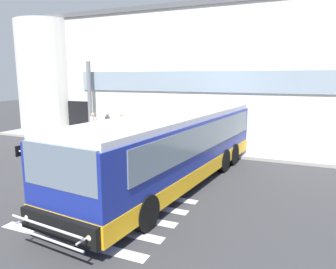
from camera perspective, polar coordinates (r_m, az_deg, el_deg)
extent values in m
cube|color=#353538|center=(14.43, -7.84, -6.18)|extent=(80.00, 90.00, 0.02)
cube|color=silver|center=(8.80, -17.34, -17.65)|extent=(4.40, 0.36, 0.01)
cube|color=silver|center=(9.42, -13.66, -15.53)|extent=(4.40, 0.36, 0.01)
cube|color=silver|center=(10.08, -10.51, -13.62)|extent=(4.40, 0.36, 0.01)
cube|color=silver|center=(10.77, -7.79, -11.92)|extent=(4.40, 0.36, 0.01)
cube|color=silver|center=(11.50, -5.44, -10.40)|extent=(4.40, 0.36, 0.01)
cube|color=silver|center=(24.87, 6.58, 10.09)|extent=(21.38, 12.00, 7.98)
cube|color=#56565B|center=(25.20, 6.79, 19.54)|extent=(21.58, 12.20, 0.30)
cylinder|color=silver|center=(25.27, -20.51, 9.52)|extent=(4.40, 4.40, 7.98)
cube|color=black|center=(23.05, -15.61, 2.81)|extent=(1.80, 0.16, 2.40)
cube|color=#8C9EAD|center=(18.82, 4.10, 9.50)|extent=(15.38, 0.10, 1.20)
cube|color=#9E9B93|center=(18.54, -0.16, -2.09)|extent=(25.38, 2.00, 0.15)
cylinder|color=slate|center=(21.65, -13.92, 6.17)|extent=(0.28, 0.28, 4.91)
cube|color=navy|center=(12.09, 1.02, -2.28)|extent=(3.68, 11.34, 2.15)
cube|color=#F2AD19|center=(12.29, 1.00, -5.92)|extent=(3.73, 11.38, 0.55)
cube|color=silver|center=(11.89, 1.03, 3.25)|extent=(3.56, 11.13, 0.20)
cube|color=slate|center=(7.69, -18.93, -5.63)|extent=(2.35, 0.36, 1.05)
cube|color=slate|center=(11.72, 7.31, -0.28)|extent=(1.06, 9.88, 0.95)
cube|color=slate|center=(12.90, -3.42, 0.76)|extent=(1.06, 9.88, 0.95)
cube|color=black|center=(7.61, -19.09, -3.06)|extent=(2.15, 0.32, 0.28)
cube|color=black|center=(8.10, -19.04, -15.38)|extent=(2.46, 0.45, 0.52)
sphere|color=beige|center=(7.39, -13.73, -17.51)|extent=(0.18, 0.18, 0.18)
sphere|color=beige|center=(8.81, -23.83, -13.42)|extent=(0.18, 0.18, 0.18)
cylinder|color=#B7B7BF|center=(8.92, -24.48, -2.86)|extent=(0.40, 0.09, 0.05)
cube|color=black|center=(9.08, -25.23, -2.70)|extent=(0.06, 0.20, 0.28)
cylinder|color=black|center=(8.73, -4.08, -13.82)|extent=(0.40, 1.03, 1.00)
cylinder|color=black|center=(10.12, -15.47, -10.70)|extent=(0.40, 1.03, 1.00)
cylinder|color=black|center=(13.97, 9.91, -4.62)|extent=(0.40, 1.03, 1.00)
cylinder|color=black|center=(14.88, 1.34, -3.54)|extent=(0.40, 1.03, 1.00)
cylinder|color=black|center=(15.16, 11.56, -3.48)|extent=(0.40, 1.03, 1.00)
cylinder|color=black|center=(16.01, 3.52, -2.56)|extent=(0.40, 1.03, 1.00)
cylinder|color=#B7B7BF|center=(7.94, -21.06, -17.08)|extent=(2.24, 0.29, 0.06)
cylinder|color=#B7B7BF|center=(7.81, -21.21, -15.12)|extent=(2.24, 0.29, 0.06)
cylinder|color=#B7B7BF|center=(7.34, -14.75, -17.77)|extent=(0.10, 0.50, 0.05)
cylinder|color=#B7B7BF|center=(8.70, -24.33, -13.76)|extent=(0.10, 0.50, 0.05)
cylinder|color=#4C4233|center=(20.70, -13.09, 0.35)|extent=(0.15, 0.15, 0.85)
cylinder|color=#4C4233|center=(20.86, -13.41, 0.42)|extent=(0.15, 0.15, 0.85)
cube|color=silver|center=(20.67, -13.33, 2.34)|extent=(0.43, 0.32, 0.58)
sphere|color=tan|center=(20.62, -13.38, 3.49)|extent=(0.23, 0.23, 0.23)
cylinder|color=silver|center=(20.47, -12.92, 2.14)|extent=(0.09, 0.09, 0.55)
cylinder|color=silver|center=(20.88, -13.73, 2.26)|extent=(0.09, 0.09, 0.55)
cylinder|color=#2D2D33|center=(20.72, -10.71, 0.46)|extent=(0.15, 0.15, 0.85)
cylinder|color=#2D2D33|center=(20.91, -10.85, 0.54)|extent=(0.15, 0.15, 0.85)
cube|color=#4C4751|center=(20.71, -10.85, 2.45)|extent=(0.43, 0.42, 0.58)
sphere|color=tan|center=(20.65, -10.88, 3.60)|extent=(0.23, 0.23, 0.23)
cylinder|color=#4C4751|center=(20.47, -10.66, 2.22)|extent=(0.09, 0.09, 0.55)
cylinder|color=#4C4751|center=(20.95, -11.02, 2.39)|extent=(0.09, 0.09, 0.55)
cylinder|color=#1E2338|center=(20.15, -7.93, 0.26)|extent=(0.15, 0.15, 0.85)
cylinder|color=#1E2338|center=(20.15, -8.50, 0.25)|extent=(0.15, 0.15, 0.85)
cube|color=silver|center=(20.04, -8.26, 2.27)|extent=(0.44, 0.39, 0.58)
sphere|color=tan|center=(19.99, -8.29, 3.46)|extent=(0.23, 0.23, 0.23)
cylinder|color=silver|center=(20.05, -7.54, 2.14)|extent=(0.09, 0.09, 0.55)
cylinder|color=silver|center=(20.05, -8.97, 2.11)|extent=(0.09, 0.09, 0.55)
cube|color=maroon|center=(20.21, -8.26, 2.28)|extent=(0.35, 0.31, 0.44)
cylinder|color=yellow|center=(18.30, -7.32, -1.15)|extent=(0.18, 0.18, 0.90)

